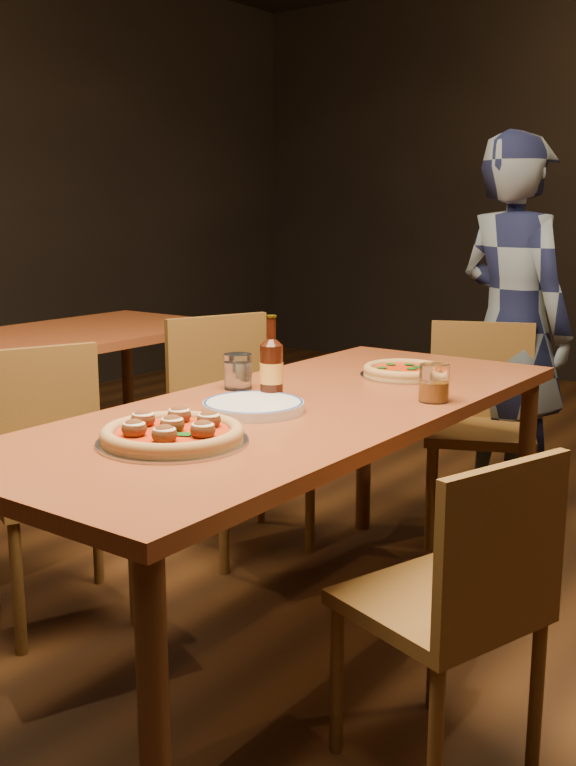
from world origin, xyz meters
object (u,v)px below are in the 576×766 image
Objects in this scene: plate_stack at (253,406)px; chair_end at (479,430)px; beer_bottle at (272,371)px; diner at (513,329)px; pizza_meatball at (172,433)px; table_main at (298,428)px; chair_main_sw at (243,431)px; amber_glass at (434,383)px; water_glass at (238,371)px; table_left at (19,355)px; chair_main_nw at (57,484)px; pizza_margherita at (404,371)px; chair_main_e at (438,601)px.

chair_end is at bearing 84.50° from plate_stack.
diner reaches higher than beer_bottle.
plate_stack is (-0.12, -1.28, 0.32)m from chair_end.
pizza_meatball is 1.31× the size of plate_stack.
chair_main_sw is at bearing 141.07° from table_main.
amber_glass is at bearing 49.32° from plate_stack.
water_glass is at bearing -160.85° from amber_glass.
table_left is at bearing -179.26° from chair_end.
pizza_margherita is (0.77, 0.85, 0.32)m from chair_main_nw.
chair_main_e is 1.00m from water_glass.
water_glass reaches higher than pizza_margherita.
chair_main_nw is 0.68m from water_glass.
chair_main_e is at bearing -24.36° from table_main.
chair_main_nw is 1.09× the size of chair_main_e.
table_main is 1.49m from diner.
plate_stack is (-0.10, -0.69, -0.01)m from pizza_margherita.
chair_end is at bearing 87.30° from pizza_meatball.
beer_bottle is at bearing -122.82° from chair_end.
table_left is at bearing 170.46° from water_glass.
chair_main_e is 2.93× the size of plate_stack.
chair_main_nw is at bearing -140.87° from water_glass.
water_glass is at bearing 160.68° from beer_bottle.
table_main is 6.74× the size of pizza_margherita.
chair_main_nw reaches higher than chair_main_e.
chair_end is 3.63× the size of beer_bottle.
chair_end is (1.77, 0.83, -0.23)m from table_left.
chair_end reaches higher than table_left.
chair_main_sw is 0.90m from plate_stack.
chair_main_e is at bearing 129.87° from diner.
table_main is 0.19m from beer_bottle.
diner reaches higher than pizza_margherita.
amber_glass is at bearing 19.15° from water_glass.
chair_main_sw is at bearing -104.28° from chair_main_e.
chair_end is (-0.52, 1.40, 0.03)m from chair_main_e.
pizza_meatball is at bearing -64.83° from water_glass.
pizza_meatball is at bearing -25.67° from table_left.
beer_bottle reaches higher than chair_main_e.
table_left is at bearing -171.97° from pizza_margherita.
chair_main_e is 0.93× the size of chair_end.
beer_bottle is at bearing 100.05° from pizza_meatball.
chair_main_sw is at bearing 10.13° from table_left.
water_glass is at bearing -92.68° from chair_main_e.
pizza_meatball is 0.52m from beer_bottle.
amber_glass is at bearing 40.87° from table_main.
chair_main_e is 2.78× the size of pizza_margherita.
water_glass is (0.45, 0.36, 0.36)m from chair_main_nw.
chair_end is 0.51m from diner.
pizza_margherita is 2.70× the size of water_glass.
beer_bottle is (0.63, 0.30, 0.39)m from chair_main_nw.
pizza_margherita is at bearing -19.16° from chair_main_nw.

